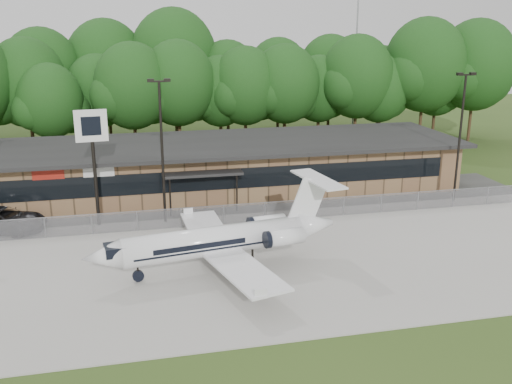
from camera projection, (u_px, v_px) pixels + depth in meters
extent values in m
plane|color=#31491A|center=(299.00, 330.00, 26.68)|extent=(160.00, 160.00, 0.00)
cube|color=#9E9B93|center=(260.00, 262.00, 34.15)|extent=(64.00, 18.00, 0.08)
cube|color=#383835|center=(227.00, 205.00, 44.90)|extent=(50.00, 9.00, 0.06)
cube|color=olive|center=(217.00, 167.00, 48.55)|extent=(40.00, 10.00, 4.00)
cube|color=black|center=(228.00, 179.00, 43.77)|extent=(36.00, 0.08, 1.60)
cube|color=black|center=(218.00, 144.00, 47.47)|extent=(41.00, 11.50, 0.30)
cube|color=black|center=(202.00, 173.00, 42.61)|extent=(6.00, 1.60, 0.20)
cube|color=#A11F13|center=(48.00, 175.00, 40.68)|extent=(2.20, 0.06, 0.70)
cube|color=silver|center=(99.00, 172.00, 41.42)|extent=(2.20, 0.06, 0.70)
cube|color=gray|center=(238.00, 214.00, 40.49)|extent=(46.00, 0.03, 1.50)
cube|color=gray|center=(237.00, 204.00, 40.28)|extent=(46.00, 0.04, 0.04)
cylinder|color=gray|center=(357.00, 34.00, 72.66)|extent=(0.20, 0.20, 25.00)
cylinder|color=black|center=(162.00, 155.00, 39.63)|extent=(0.18, 0.18, 10.00)
cube|color=black|center=(159.00, 81.00, 38.19)|extent=(1.20, 0.12, 0.12)
cube|color=black|center=(151.00, 80.00, 38.06)|extent=(0.45, 0.30, 0.22)
cube|color=black|center=(167.00, 80.00, 38.29)|extent=(0.45, 0.30, 0.22)
cylinder|color=black|center=(459.00, 140.00, 44.49)|extent=(0.18, 0.18, 10.00)
cube|color=black|center=(466.00, 75.00, 43.06)|extent=(1.20, 0.12, 0.12)
cube|color=black|center=(460.00, 74.00, 42.92)|extent=(0.45, 0.30, 0.22)
cube|color=black|center=(473.00, 74.00, 43.15)|extent=(0.45, 0.30, 0.22)
cylinder|color=white|center=(214.00, 242.00, 32.51)|extent=(10.65, 3.28, 1.68)
cone|color=white|center=(101.00, 258.00, 30.28)|extent=(2.34, 1.99, 1.68)
cone|color=white|center=(315.00, 226.00, 34.72)|extent=(2.54, 2.02, 1.68)
cube|color=white|center=(244.00, 272.00, 29.73)|extent=(3.25, 6.59, 0.13)
cube|color=white|center=(206.00, 229.00, 35.92)|extent=(3.25, 6.59, 0.13)
cylinder|color=white|center=(284.00, 239.00, 32.62)|extent=(2.43, 1.29, 0.95)
cylinder|color=white|center=(267.00, 224.00, 34.97)|extent=(2.43, 1.29, 0.95)
cube|color=white|center=(308.00, 203.00, 34.10)|extent=(2.58, 0.54, 3.17)
cube|color=white|center=(318.00, 181.00, 33.95)|extent=(2.09, 4.99, 0.11)
cube|color=black|center=(115.00, 251.00, 30.46)|extent=(1.23, 1.41, 0.53)
cube|color=black|center=(245.00, 260.00, 33.58)|extent=(1.22, 2.62, 0.74)
cylinder|color=black|center=(138.00, 277.00, 31.35)|extent=(0.72, 0.72, 0.23)
imported|color=#272729|center=(2.00, 220.00, 39.07)|extent=(6.62, 4.66, 1.68)
cylinder|color=black|center=(95.00, 172.00, 39.23)|extent=(0.26, 0.26, 7.86)
cube|color=silver|center=(91.00, 126.00, 38.31)|extent=(2.17, 0.44, 2.16)
cube|color=black|center=(91.00, 126.00, 38.19)|extent=(1.28, 0.15, 1.28)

